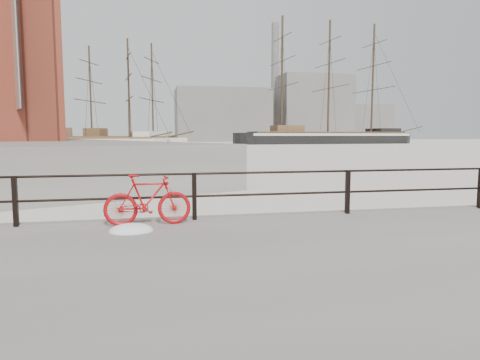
{
  "coord_description": "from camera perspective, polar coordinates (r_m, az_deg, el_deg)",
  "views": [
    {
      "loc": [
        -4.36,
        -9.12,
        2.14
      ],
      "look_at": [
        -2.17,
        1.5,
        1.0
      ],
      "focal_mm": 32.0,
      "sensor_mm": 36.0,
      "label": 1
    }
  ],
  "objects": [
    {
      "name": "industrial_east",
      "position": [
        179.24,
        15.83,
        7.32
      ],
      "size": [
        20.0,
        16.0,
        14.0
      ],
      "primitive_type": "cube",
      "color": "gray",
      "rests_on": "ground"
    },
    {
      "name": "barque_black",
      "position": [
        110.57,
        11.6,
        4.76
      ],
      "size": [
        57.18,
        23.61,
        31.8
      ],
      "primitive_type": null,
      "rotation": [
        0.0,
        0.0,
        0.1
      ],
      "color": "black",
      "rests_on": "ground"
    },
    {
      "name": "bicycle",
      "position": [
        8.68,
        -12.22,
        -2.6
      ],
      "size": [
        1.7,
        0.3,
        1.02
      ],
      "primitive_type": "imported",
      "rotation": [
        0.0,
        0.0,
        0.03
      ],
      "color": "#B10B10",
      "rests_on": "promenade"
    },
    {
      "name": "industrial_mid",
      "position": [
        165.45,
        9.51,
        9.32
      ],
      "size": [
        26.0,
        20.0,
        24.0
      ],
      "primitive_type": "cube",
      "color": "gray",
      "rests_on": "ground"
    },
    {
      "name": "guardrail",
      "position": [
        10.06,
        14.15,
        -1.55
      ],
      "size": [
        28.0,
        0.1,
        1.0
      ],
      "primitive_type": null,
      "color": "black",
      "rests_on": "promenade"
    },
    {
      "name": "industrial_west",
      "position": [
        151.26,
        -2.41,
        8.58
      ],
      "size": [
        32.0,
        18.0,
        18.0
      ],
      "primitive_type": "cube",
      "color": "gray",
      "rests_on": "ground"
    },
    {
      "name": "schooner_left",
      "position": [
        75.33,
        -18.77,
        4.04
      ],
      "size": [
        26.65,
        15.06,
        19.08
      ],
      "primitive_type": null,
      "rotation": [
        0.0,
        0.0,
        0.15
      ],
      "color": "beige",
      "rests_on": "ground"
    },
    {
      "name": "ground",
      "position": [
        10.34,
        13.67,
        -6.12
      ],
      "size": [
        400.0,
        400.0,
        0.0
      ],
      "primitive_type": "plane",
      "color": "white",
      "rests_on": "ground"
    },
    {
      "name": "smokestack",
      "position": [
        166.93,
        4.66,
        12.8
      ],
      "size": [
        2.8,
        2.8,
        44.0
      ],
      "primitive_type": "cylinder",
      "color": "gray",
      "rests_on": "ground"
    },
    {
      "name": "schooner_mid",
      "position": [
        84.69,
        -15.39,
        4.33
      ],
      "size": [
        29.8,
        21.05,
        19.88
      ],
      "primitive_type": null,
      "rotation": [
        0.0,
        0.0,
        -0.38
      ],
      "color": "beige",
      "rests_on": "ground"
    },
    {
      "name": "promenade",
      "position": [
        7.01,
        28.07,
        -10.99
      ],
      "size": [
        36.0,
        8.0,
        0.35
      ],
      "primitive_type": "cube",
      "color": "gray",
      "rests_on": "ground"
    }
  ]
}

